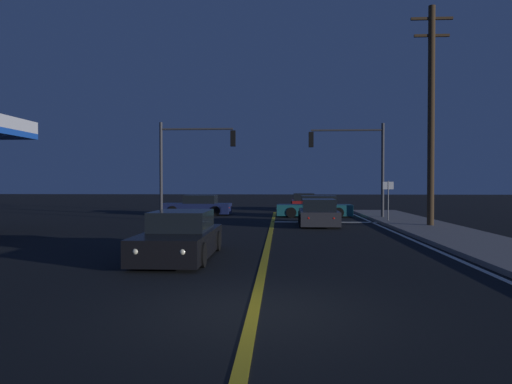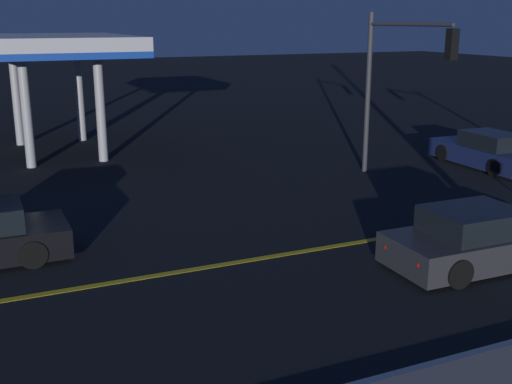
{
  "view_description": "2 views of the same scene",
  "coord_description": "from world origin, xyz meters",
  "px_view_note": "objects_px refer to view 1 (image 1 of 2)",
  "views": [
    {
      "loc": [
        0.46,
        -7.88,
        2.16
      ],
      "look_at": [
        -0.87,
        16.97,
        1.67
      ],
      "focal_mm": 33.1,
      "sensor_mm": 36.0,
      "label": 1
    },
    {
      "loc": [
        12.57,
        5.99,
        5.39
      ],
      "look_at": [
        -1.22,
        12.2,
        1.26
      ],
      "focal_mm": 44.42,
      "sensor_mm": 36.0,
      "label": 2
    }
  ],
  "objects_px": {
    "car_side_waiting_navy": "(198,206)",
    "street_sign_corner": "(388,195)",
    "traffic_signal_far_left": "(189,154)",
    "car_mid_block_red": "(303,203)",
    "car_far_approaching_charcoal": "(318,214)",
    "traffic_signal_near_right": "(355,155)",
    "car_distant_tail_teal": "(315,208)",
    "utility_pole_right": "(431,113)",
    "car_lead_oncoming_black": "(180,238)"
  },
  "relations": [
    {
      "from": "car_side_waiting_navy",
      "to": "street_sign_corner",
      "type": "height_order",
      "value": "street_sign_corner"
    },
    {
      "from": "traffic_signal_far_left",
      "to": "utility_pole_right",
      "type": "bearing_deg",
      "value": -17.98
    },
    {
      "from": "car_lead_oncoming_black",
      "to": "traffic_signal_near_right",
      "type": "height_order",
      "value": "traffic_signal_near_right"
    },
    {
      "from": "traffic_signal_far_left",
      "to": "street_sign_corner",
      "type": "relative_size",
      "value": 2.49
    },
    {
      "from": "car_distant_tail_teal",
      "to": "utility_pole_right",
      "type": "height_order",
      "value": "utility_pole_right"
    },
    {
      "from": "car_side_waiting_navy",
      "to": "utility_pole_right",
      "type": "distance_m",
      "value": 16.1
    },
    {
      "from": "car_mid_block_red",
      "to": "utility_pole_right",
      "type": "relative_size",
      "value": 0.43
    },
    {
      "from": "car_side_waiting_navy",
      "to": "traffic_signal_far_left",
      "type": "relative_size",
      "value": 0.82
    },
    {
      "from": "car_distant_tail_teal",
      "to": "car_side_waiting_navy",
      "type": "bearing_deg",
      "value": 80.32
    },
    {
      "from": "car_side_waiting_navy",
      "to": "car_distant_tail_teal",
      "type": "xyz_separation_m",
      "value": [
        7.77,
        -1.37,
        0.0
      ]
    },
    {
      "from": "traffic_signal_near_right",
      "to": "car_far_approaching_charcoal",
      "type": "bearing_deg",
      "value": 59.48
    },
    {
      "from": "car_far_approaching_charcoal",
      "to": "car_mid_block_red",
      "type": "xyz_separation_m",
      "value": [
        -0.11,
        13.57,
        0.0
      ]
    },
    {
      "from": "car_side_waiting_navy",
      "to": "car_mid_block_red",
      "type": "distance_m",
      "value": 9.62
    },
    {
      "from": "utility_pole_right",
      "to": "car_mid_block_red",
      "type": "bearing_deg",
      "value": 109.84
    },
    {
      "from": "car_lead_oncoming_black",
      "to": "car_side_waiting_navy",
      "type": "distance_m",
      "value": 18.19
    },
    {
      "from": "traffic_signal_near_right",
      "to": "utility_pole_right",
      "type": "xyz_separation_m",
      "value": [
        2.71,
        -5.43,
        1.63
      ]
    },
    {
      "from": "car_far_approaching_charcoal",
      "to": "utility_pole_right",
      "type": "relative_size",
      "value": 0.42
    },
    {
      "from": "utility_pole_right",
      "to": "car_distant_tail_teal",
      "type": "bearing_deg",
      "value": 124.4
    },
    {
      "from": "car_side_waiting_navy",
      "to": "traffic_signal_near_right",
      "type": "xyz_separation_m",
      "value": [
        10.0,
        -3.16,
        3.24
      ]
    },
    {
      "from": "car_distant_tail_teal",
      "to": "street_sign_corner",
      "type": "height_order",
      "value": "street_sign_corner"
    },
    {
      "from": "car_far_approaching_charcoal",
      "to": "traffic_signal_far_left",
      "type": "relative_size",
      "value": 0.78
    },
    {
      "from": "car_mid_block_red",
      "to": "car_far_approaching_charcoal",
      "type": "bearing_deg",
      "value": -88.81
    },
    {
      "from": "traffic_signal_near_right",
      "to": "car_side_waiting_navy",
      "type": "bearing_deg",
      "value": -17.55
    },
    {
      "from": "street_sign_corner",
      "to": "traffic_signal_near_right",
      "type": "bearing_deg",
      "value": 115.16
    },
    {
      "from": "car_mid_block_red",
      "to": "utility_pole_right",
      "type": "xyz_separation_m",
      "value": [
        5.32,
        -14.75,
        4.87
      ]
    },
    {
      "from": "car_side_waiting_navy",
      "to": "utility_pole_right",
      "type": "bearing_deg",
      "value": -122.43
    },
    {
      "from": "car_mid_block_red",
      "to": "traffic_signal_near_right",
      "type": "bearing_deg",
      "value": -73.65
    },
    {
      "from": "car_mid_block_red",
      "to": "street_sign_corner",
      "type": "height_order",
      "value": "street_sign_corner"
    },
    {
      "from": "car_distant_tail_teal",
      "to": "traffic_signal_near_right",
      "type": "relative_size",
      "value": 0.84
    },
    {
      "from": "car_lead_oncoming_black",
      "to": "traffic_signal_far_left",
      "type": "bearing_deg",
      "value": -79.83
    },
    {
      "from": "traffic_signal_far_left",
      "to": "car_mid_block_red",
      "type": "bearing_deg",
      "value": 56.55
    },
    {
      "from": "car_side_waiting_navy",
      "to": "street_sign_corner",
      "type": "relative_size",
      "value": 2.05
    },
    {
      "from": "car_far_approaching_charcoal",
      "to": "street_sign_corner",
      "type": "xyz_separation_m",
      "value": [
        3.81,
        1.44,
        0.95
      ]
    },
    {
      "from": "utility_pole_right",
      "to": "street_sign_corner",
      "type": "bearing_deg",
      "value": 118.06
    },
    {
      "from": "utility_pole_right",
      "to": "street_sign_corner",
      "type": "relative_size",
      "value": 4.64
    },
    {
      "from": "car_lead_oncoming_black",
      "to": "utility_pole_right",
      "type": "relative_size",
      "value": 0.45
    },
    {
      "from": "car_lead_oncoming_black",
      "to": "traffic_signal_far_left",
      "type": "xyz_separation_m",
      "value": [
        -2.42,
        13.42,
        3.21
      ]
    },
    {
      "from": "car_mid_block_red",
      "to": "car_distant_tail_teal",
      "type": "bearing_deg",
      "value": -86.4
    },
    {
      "from": "car_mid_block_red",
      "to": "utility_pole_right",
      "type": "bearing_deg",
      "value": -69.43
    },
    {
      "from": "traffic_signal_far_left",
      "to": "street_sign_corner",
      "type": "height_order",
      "value": "traffic_signal_far_left"
    },
    {
      "from": "car_distant_tail_teal",
      "to": "utility_pole_right",
      "type": "xyz_separation_m",
      "value": [
        4.95,
        -7.22,
        4.87
      ]
    },
    {
      "from": "car_far_approaching_charcoal",
      "to": "car_side_waiting_navy",
      "type": "bearing_deg",
      "value": 136.35
    },
    {
      "from": "car_side_waiting_navy",
      "to": "traffic_signal_far_left",
      "type": "bearing_deg",
      "value": -174.58
    },
    {
      "from": "car_far_approaching_charcoal",
      "to": "traffic_signal_far_left",
      "type": "bearing_deg",
      "value": 159.45
    },
    {
      "from": "car_mid_block_red",
      "to": "traffic_signal_near_right",
      "type": "distance_m",
      "value": 10.21
    },
    {
      "from": "car_lead_oncoming_black",
      "to": "utility_pole_right",
      "type": "distance_m",
      "value": 14.56
    },
    {
      "from": "traffic_signal_far_left",
      "to": "car_distant_tail_teal",
      "type": "bearing_deg",
      "value": 23.19
    },
    {
      "from": "car_lead_oncoming_black",
      "to": "car_far_approaching_charcoal",
      "type": "bearing_deg",
      "value": -114.34
    },
    {
      "from": "utility_pole_right",
      "to": "car_far_approaching_charcoal",
      "type": "bearing_deg",
      "value": 167.18
    },
    {
      "from": "car_lead_oncoming_black",
      "to": "street_sign_corner",
      "type": "height_order",
      "value": "street_sign_corner"
    }
  ]
}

